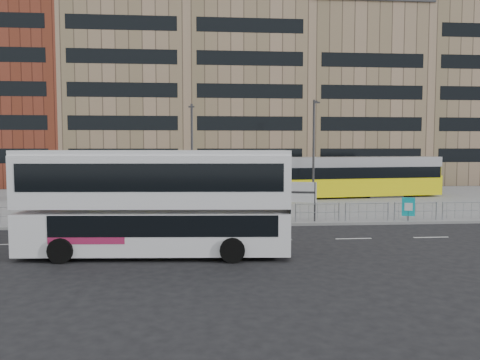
{
  "coord_description": "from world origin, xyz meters",
  "views": [
    {
      "loc": [
        -1.53,
        -26.38,
        4.53
      ],
      "look_at": [
        1.18,
        6.0,
        2.25
      ],
      "focal_mm": 35.0,
      "sensor_mm": 36.0,
      "label": 1
    }
  ],
  "objects": [
    {
      "name": "double_decker_bus",
      "position": [
        -3.43,
        -6.84,
        2.38
      ],
      "size": [
        11.17,
        3.39,
        4.41
      ],
      "rotation": [
        0.0,
        0.0,
        -0.07
      ],
      "color": "white",
      "rests_on": "ground"
    },
    {
      "name": "pedestrian_barrier",
      "position": [
        2.0,
        0.5,
        0.98
      ],
      "size": [
        32.07,
        0.07,
        1.1
      ],
      "color": "#95989D",
      "rests_on": "plaza"
    },
    {
      "name": "ad_panel",
      "position": [
        10.81,
        0.4,
        0.96
      ],
      "size": [
        0.72,
        0.28,
        1.39
      ],
      "rotation": [
        0.0,
        0.0,
        -0.31
      ],
      "color": "#2D2D30",
      "rests_on": "plaza"
    },
    {
      "name": "station_sign",
      "position": [
        4.28,
        0.8,
        1.76
      ],
      "size": [
        1.99,
        0.56,
        2.33
      ],
      "rotation": [
        0.0,
        0.0,
        -0.24
      ],
      "color": "#2D2D30",
      "rests_on": "plaza"
    },
    {
      "name": "tram",
      "position": [
        4.79,
        12.69,
        1.92
      ],
      "size": [
        30.13,
        6.94,
        3.54
      ],
      "rotation": [
        0.0,
        0.0,
        0.14
      ],
      "color": "yellow",
      "rests_on": "plaza"
    },
    {
      "name": "lamp_post_east",
      "position": [
        7.32,
        9.82,
        4.57
      ],
      "size": [
        0.45,
        1.04,
        8.1
      ],
      "color": "#2D2D30",
      "rests_on": "plaza"
    },
    {
      "name": "pedestrian",
      "position": [
        -10.05,
        3.19,
        1.05
      ],
      "size": [
        0.48,
        0.69,
        1.8
      ],
      "primitive_type": "imported",
      "rotation": [
        0.0,
        0.0,
        1.64
      ],
      "color": "black",
      "rests_on": "plaza"
    },
    {
      "name": "road_markings",
      "position": [
        1.0,
        -4.0,
        0.01
      ],
      "size": [
        62.0,
        0.12,
        0.01
      ],
      "primitive_type": "cube",
      "color": "white",
      "rests_on": "ground"
    },
    {
      "name": "kerb",
      "position": [
        0.0,
        0.05,
        0.07
      ],
      "size": [
        64.0,
        0.25,
        0.17
      ],
      "primitive_type": "cube",
      "color": "gray",
      "rests_on": "ground"
    },
    {
      "name": "traffic_light_west",
      "position": [
        -8.09,
        0.5,
        2.12
      ],
      "size": [
        0.18,
        0.21,
        3.1
      ],
      "rotation": [
        0.0,
        0.0,
        0.09
      ],
      "color": "#2D2D30",
      "rests_on": "plaza"
    },
    {
      "name": "building_row",
      "position": [
        1.55,
        34.27,
        12.91
      ],
      "size": [
        70.4,
        18.4,
        31.2
      ],
      "color": "brown",
      "rests_on": "ground"
    },
    {
      "name": "plaza",
      "position": [
        0.0,
        12.0,
        0.07
      ],
      "size": [
        64.0,
        24.0,
        0.15
      ],
      "primitive_type": "cube",
      "color": "slate",
      "rests_on": "ground"
    },
    {
      "name": "lamp_post_west",
      "position": [
        -2.23,
        10.31,
        4.4
      ],
      "size": [
        0.45,
        1.04,
        7.75
      ],
      "color": "#2D2D30",
      "rests_on": "plaza"
    },
    {
      "name": "ground",
      "position": [
        0.0,
        0.0,
        0.0
      ],
      "size": [
        120.0,
        120.0,
        0.0
      ],
      "primitive_type": "plane",
      "color": "black",
      "rests_on": "ground"
    }
  ]
}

